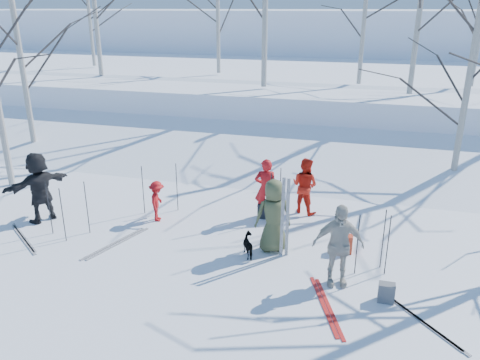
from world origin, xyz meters
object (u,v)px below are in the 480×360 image
(dog, at_px, (250,246))
(skier_red_north, at_px, (266,189))
(skier_red_seated, at_px, (157,201))
(backpack_dark, at_px, (265,211))
(skier_grey_west, at_px, (39,187))
(backpack_grey, at_px, (386,293))
(skier_cream_east, at_px, (338,245))
(backpack_red, at_px, (345,244))
(skier_redor_behind, at_px, (305,186))
(skier_olive_center, at_px, (273,216))

(dog, bearing_deg, skier_red_north, -119.68)
(skier_red_seated, height_order, dog, skier_red_seated)
(backpack_dark, bearing_deg, skier_grey_west, -162.74)
(backpack_grey, bearing_deg, dog, 161.46)
(skier_cream_east, xyz_separation_m, skier_grey_west, (-7.58, 0.96, 0.06))
(backpack_grey, bearing_deg, skier_grey_west, 171.20)
(skier_red_north, xyz_separation_m, backpack_dark, (-0.01, -0.03, -0.61))
(skier_red_north, height_order, backpack_red, skier_red_north)
(backpack_grey, bearing_deg, backpack_dark, 135.07)
(skier_cream_east, distance_m, backpack_grey, 1.23)
(skier_cream_east, bearing_deg, dog, 149.16)
(skier_redor_behind, height_order, dog, skier_redor_behind)
(dog, height_order, backpack_dark, dog)
(dog, xyz_separation_m, backpack_dark, (-0.14, 2.06, -0.05))
(skier_olive_center, height_order, dog, skier_olive_center)
(skier_redor_behind, distance_m, backpack_dark, 1.27)
(skier_redor_behind, xyz_separation_m, backpack_dark, (-0.93, -0.65, -0.56))
(skier_olive_center, distance_m, skier_red_north, 1.77)
(backpack_red, bearing_deg, backpack_dark, 148.95)
(skier_red_north, height_order, skier_redor_behind, skier_red_north)
(skier_red_north, distance_m, skier_cream_east, 3.39)
(skier_red_north, distance_m, skier_red_seated, 2.82)
(skier_olive_center, height_order, backpack_red, skier_olive_center)
(skier_red_north, height_order, dog, skier_red_north)
(skier_grey_west, height_order, dog, skier_grey_west)
(skier_olive_center, xyz_separation_m, skier_grey_west, (-6.07, -0.06, 0.07))
(backpack_red, xyz_separation_m, backpack_grey, (0.87, -1.73, -0.02))
(dog, height_order, backpack_grey, dog)
(skier_grey_west, bearing_deg, skier_cream_east, 108.82)
(skier_olive_center, bearing_deg, skier_redor_behind, -121.67)
(skier_red_seated, distance_m, dog, 3.01)
(skier_red_north, distance_m, backpack_dark, 0.61)
(skier_cream_east, bearing_deg, skier_red_seated, 146.05)
(skier_olive_center, distance_m, skier_cream_east, 1.81)
(skier_grey_west, xyz_separation_m, dog, (5.64, -0.35, -0.67))
(skier_olive_center, distance_m, skier_grey_west, 6.08)
(dog, bearing_deg, skier_red_seated, -55.75)
(backpack_grey, height_order, backpack_dark, backpack_dark)
(skier_redor_behind, xyz_separation_m, skier_cream_east, (1.14, -3.32, 0.10))
(skier_redor_behind, height_order, backpack_dark, skier_redor_behind)
(skier_cream_east, bearing_deg, skier_grey_west, 159.39)
(skier_red_north, distance_m, skier_redor_behind, 1.11)
(skier_redor_behind, xyz_separation_m, skier_grey_west, (-6.44, -2.36, 0.16))
(skier_olive_center, xyz_separation_m, skier_cream_east, (1.50, -1.01, 0.01))
(skier_red_north, xyz_separation_m, backpack_red, (2.16, -1.33, -0.60))
(skier_redor_behind, xyz_separation_m, backpack_grey, (2.11, -3.68, -0.57))
(skier_olive_center, relative_size, skier_grey_west, 0.92)
(skier_redor_behind, bearing_deg, skier_olive_center, 103.42)
(backpack_dark, bearing_deg, skier_cream_east, -52.17)
(skier_red_seated, xyz_separation_m, backpack_dark, (2.63, 0.90, -0.34))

